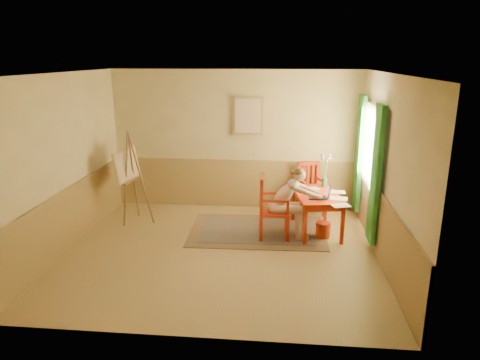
# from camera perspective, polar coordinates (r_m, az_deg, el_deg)

# --- Properties ---
(room) EXTENTS (5.04, 4.54, 2.84)m
(room) POSITION_cam_1_polar(r_m,az_deg,el_deg) (6.66, -2.59, 1.66)
(room) COLOR #A48653
(room) RESTS_ON ground
(wainscot) EXTENTS (5.00, 4.50, 1.00)m
(wainscot) POSITION_cam_1_polar(r_m,az_deg,el_deg) (7.68, -1.68, -3.40)
(wainscot) COLOR tan
(wainscot) RESTS_ON room
(window) EXTENTS (0.12, 2.01, 2.20)m
(window) POSITION_cam_1_polar(r_m,az_deg,el_deg) (7.83, 16.42, 2.76)
(window) COLOR white
(window) RESTS_ON room
(wall_portrait) EXTENTS (0.60, 0.05, 0.76)m
(wall_portrait) POSITION_cam_1_polar(r_m,az_deg,el_deg) (8.70, 1.05, 8.38)
(wall_portrait) COLOR tan
(wall_portrait) RESTS_ON room
(rug) EXTENTS (2.44, 1.66, 0.02)m
(rug) POSITION_cam_1_polar(r_m,az_deg,el_deg) (7.90, 2.29, -6.65)
(rug) COLOR #8C7251
(rug) RESTS_ON room
(table) EXTENTS (0.90, 1.30, 0.72)m
(table) POSITION_cam_1_polar(r_m,az_deg,el_deg) (7.78, 10.04, -2.38)
(table) COLOR red
(table) RESTS_ON room
(chair_left) EXTENTS (0.53, 0.51, 1.09)m
(chair_left) POSITION_cam_1_polar(r_m,az_deg,el_deg) (7.48, 4.08, -3.60)
(chair_left) COLOR red
(chair_left) RESTS_ON room
(chair_back) EXTENTS (0.57, 0.58, 1.02)m
(chair_back) POSITION_cam_1_polar(r_m,az_deg,el_deg) (8.75, 9.20, -1.11)
(chair_back) COLOR red
(chair_back) RESTS_ON room
(figure) EXTENTS (0.93, 0.41, 1.25)m
(figure) POSITION_cam_1_polar(r_m,az_deg,el_deg) (7.44, 6.41, -2.59)
(figure) COLOR beige
(figure) RESTS_ON room
(laptop) EXTENTS (0.37, 0.22, 0.22)m
(laptop) POSITION_cam_1_polar(r_m,az_deg,el_deg) (7.50, 10.56, -2.02)
(laptop) COLOR #1E2338
(laptop) RESTS_ON table
(papers) EXTENTS (0.76, 1.19, 0.00)m
(papers) POSITION_cam_1_polar(r_m,az_deg,el_deg) (7.66, 11.89, -2.03)
(papers) COLOR white
(papers) RESTS_ON table
(vase) EXTENTS (0.21, 0.30, 0.62)m
(vase) POSITION_cam_1_polar(r_m,az_deg,el_deg) (8.13, 11.05, 1.10)
(vase) COLOR #3F724C
(vase) RESTS_ON table
(wastebasket) EXTENTS (0.28, 0.28, 0.27)m
(wastebasket) POSITION_cam_1_polar(r_m,az_deg,el_deg) (7.74, 10.80, -6.44)
(wastebasket) COLOR red
(wastebasket) RESTS_ON room
(easel) EXTENTS (0.64, 0.78, 1.74)m
(easel) POSITION_cam_1_polar(r_m,az_deg,el_deg) (8.34, -14.37, 1.45)
(easel) COLOR brown
(easel) RESTS_ON room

